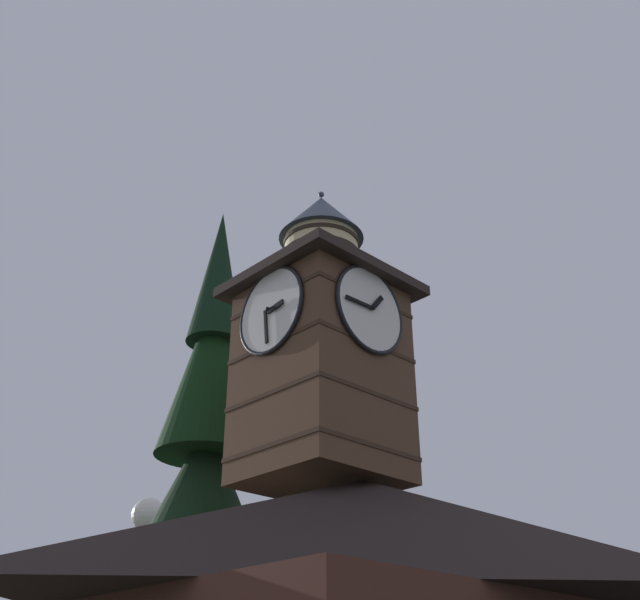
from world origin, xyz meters
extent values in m
pyramid|color=black|center=(1.32, -1.35, 5.27)|extent=(11.92, 9.97, 2.74)
cube|color=brown|center=(1.62, -2.32, 8.98)|extent=(3.09, 3.09, 4.69)
cube|color=#3C291C|center=(1.62, -2.32, 7.20)|extent=(3.13, 3.13, 0.10)
cube|color=#3C291C|center=(1.62, -2.32, 8.38)|extent=(3.13, 3.13, 0.10)
cube|color=#3C291C|center=(1.62, -2.32, 9.55)|extent=(3.13, 3.13, 0.10)
cube|color=#3C291C|center=(1.62, -2.32, 10.72)|extent=(3.13, 3.13, 0.10)
cylinder|color=white|center=(1.62, -0.74, 10.37)|extent=(2.08, 0.10, 2.08)
torus|color=black|center=(1.62, -0.72, 10.37)|extent=(2.18, 0.10, 2.18)
cube|color=black|center=(1.46, -0.64, 10.57)|extent=(0.43, 0.04, 0.48)
cube|color=black|center=(2.05, -0.64, 10.36)|extent=(0.86, 0.04, 0.10)
sphere|color=black|center=(1.62, -0.63, 10.37)|extent=(0.10, 0.10, 0.10)
cylinder|color=white|center=(3.20, -2.32, 10.37)|extent=(0.10, 2.08, 2.08)
torus|color=black|center=(3.22, -2.32, 10.37)|extent=(0.10, 2.18, 2.18)
cube|color=black|center=(3.30, -2.06, 10.33)|extent=(0.04, 0.53, 0.19)
cube|color=black|center=(3.30, -2.37, 9.94)|extent=(0.04, 0.18, 0.86)
sphere|color=black|center=(3.31, -2.32, 10.37)|extent=(0.10, 0.10, 0.10)
cube|color=#2D231E|center=(1.62, -2.32, 11.45)|extent=(3.79, 3.79, 0.25)
cylinder|color=beige|center=(1.62, -2.32, 12.28)|extent=(1.88, 1.88, 1.41)
cylinder|color=#2D2319|center=(1.62, -2.32, 11.75)|extent=(1.94, 1.94, 0.10)
cylinder|color=#2D2319|center=(1.62, -2.32, 12.11)|extent=(1.94, 1.94, 0.10)
cylinder|color=#2D2319|center=(1.62, -2.32, 12.46)|extent=(1.94, 1.94, 0.10)
cylinder|color=#2D2319|center=(1.62, -2.32, 12.81)|extent=(1.94, 1.94, 0.10)
cone|color=#384251|center=(1.62, -2.32, 13.65)|extent=(2.18, 2.18, 1.32)
sphere|color=#424C5B|center=(1.62, -2.32, 14.41)|extent=(0.16, 0.16, 0.16)
cone|color=black|center=(1.26, -7.26, 7.24)|extent=(3.98, 3.98, 4.42)
cone|color=black|center=(1.26, -7.26, 11.10)|extent=(2.82, 2.82, 5.31)
cone|color=black|center=(1.26, -7.26, 14.15)|extent=(1.66, 1.66, 4.59)
sphere|color=silver|center=(-11.96, -31.76, 12.83)|extent=(2.05, 2.05, 2.05)
ellipsoid|color=black|center=(-0.16, -5.33, 15.42)|extent=(0.19, 0.26, 0.13)
cube|color=black|center=(-0.27, -5.37, 15.42)|extent=(0.28, 0.22, 0.04)
cube|color=black|center=(-0.04, -5.30, 15.42)|extent=(0.28, 0.22, 0.04)
camera|label=1|loc=(12.98, 9.52, 2.39)|focal=42.68mm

